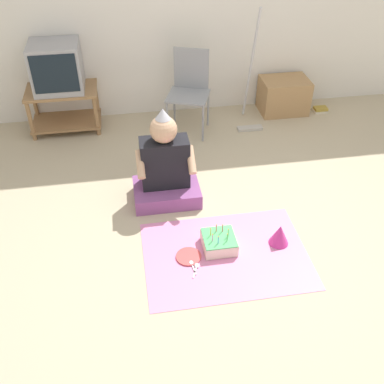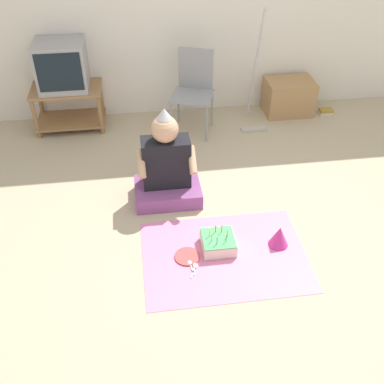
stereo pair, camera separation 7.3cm
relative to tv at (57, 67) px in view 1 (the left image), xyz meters
The scene contains 14 objects.
ground_plane 2.63m from the tv, 54.05° to the right, with size 16.00×16.00×0.00m, color tan.
tv_stand 0.43m from the tv, 90.00° to the right, with size 0.74×0.46×0.47m.
tv is the anchor object (origin of this frame).
folding_chair 1.38m from the tv, ahead, with size 0.53×0.51×0.87m.
cardboard_box_stack 2.54m from the tv, ahead, with size 0.54×0.39×0.39m.
dust_mop 2.04m from the tv, ahead, with size 0.28×0.37×1.31m.
book_pile 3.02m from the tv, ahead, with size 0.16×0.13×0.05m.
person_seated 1.74m from the tv, 56.27° to the right, with size 0.58×0.41×0.87m.
party_cloth 2.66m from the tv, 59.30° to the right, with size 1.26×0.91×0.01m.
birthday_cake 2.55m from the tv, 58.97° to the right, with size 0.25×0.25×0.18m.
party_hat_blue 2.84m from the tv, 50.72° to the right, with size 0.16×0.16×0.18m.
paper_plate 2.51m from the tv, 64.93° to the right, with size 0.20×0.20×0.01m.
plastic_spoon_near 2.59m from the tv, 65.50° to the right, with size 0.04×0.15×0.01m.
plastic_spoon_far 2.63m from the tv, 65.23° to the right, with size 0.07×0.14×0.01m.
Camera 1 is at (-0.83, -2.52, 2.53)m, focal length 42.00 mm.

